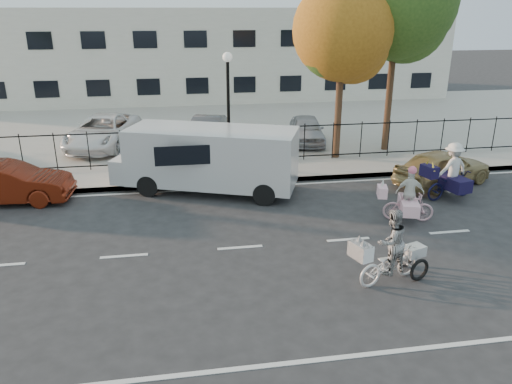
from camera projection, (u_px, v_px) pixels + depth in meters
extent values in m
plane|color=#333334|center=(240.00, 248.00, 13.23)|extent=(120.00, 120.00, 0.00)
cube|color=#A8A399|center=(221.00, 183.00, 17.87)|extent=(60.00, 0.10, 0.15)
cube|color=#A8A399|center=(219.00, 174.00, 18.85)|extent=(60.00, 2.20, 0.15)
cube|color=#A8A399|center=(203.00, 124.00, 27.08)|extent=(60.00, 15.60, 0.15)
cube|color=silver|center=(193.00, 53.00, 35.32)|extent=(34.00, 10.00, 6.00)
cylinder|color=black|center=(229.00, 116.00, 18.85)|extent=(0.12, 0.12, 4.00)
sphere|color=white|center=(227.00, 57.00, 18.11)|extent=(0.36, 0.36, 0.36)
cylinder|color=black|center=(158.00, 147.00, 18.82)|extent=(0.06, 0.06, 1.80)
cylinder|color=black|center=(177.00, 146.00, 18.93)|extent=(0.06, 0.06, 1.80)
cube|color=#59140F|center=(166.00, 131.00, 18.67)|extent=(0.85, 0.04, 0.60)
imported|color=white|center=(389.00, 264.00, 11.47)|extent=(1.80, 1.11, 0.89)
imported|color=white|center=(392.00, 242.00, 11.28)|extent=(0.91, 0.81, 1.56)
cube|color=white|center=(361.00, 251.00, 10.89)|extent=(0.46, 0.61, 0.36)
cone|color=white|center=(359.00, 239.00, 10.91)|extent=(0.14, 0.14, 0.18)
cone|color=white|center=(363.00, 243.00, 10.69)|extent=(0.14, 0.14, 0.18)
torus|color=black|center=(419.00, 270.00, 11.54)|extent=(0.55, 0.25, 0.56)
torus|color=black|center=(406.00, 256.00, 12.18)|extent=(0.55, 0.25, 0.56)
cube|color=white|center=(414.00, 251.00, 11.75)|extent=(0.58, 0.49, 0.25)
imported|color=beige|center=(408.00, 207.00, 14.77)|extent=(1.53, 0.83, 0.89)
imported|color=silver|center=(410.00, 193.00, 14.61)|extent=(0.88, 0.56, 1.39)
cube|color=#F7BCCC|center=(382.00, 192.00, 14.71)|extent=(0.40, 0.54, 0.32)
cone|color=silver|center=(383.00, 182.00, 14.61)|extent=(0.11, 0.11, 0.28)
cube|color=#F7BCCC|center=(408.00, 205.00, 14.75)|extent=(0.80, 1.24, 0.35)
sphere|color=#E36B89|center=(412.00, 170.00, 14.37)|extent=(0.25, 0.25, 0.25)
imported|color=#0F1033|center=(450.00, 185.00, 16.50)|extent=(1.92, 1.02, 0.96)
imported|color=silver|center=(453.00, 168.00, 16.30)|extent=(1.19, 0.84, 1.67)
cube|color=#140F34|center=(429.00, 171.00, 15.96)|extent=(0.44, 0.64, 0.38)
cone|color=gold|center=(427.00, 163.00, 16.07)|extent=(0.13, 0.25, 0.34)
cone|color=gold|center=(433.00, 167.00, 15.71)|extent=(0.13, 0.25, 0.34)
cube|color=#140F34|center=(451.00, 182.00, 16.47)|extent=(0.88, 1.47, 0.42)
cube|color=silver|center=(212.00, 156.00, 16.91)|extent=(6.02, 3.98, 1.88)
cube|color=silver|center=(120.00, 175.00, 16.62)|extent=(1.22, 2.09, 0.84)
cylinder|color=black|center=(154.00, 193.00, 16.06)|extent=(0.78, 0.52, 0.73)
cylinder|color=black|center=(155.00, 176.00, 17.76)|extent=(0.78, 0.52, 0.73)
cylinder|color=black|center=(275.00, 187.00, 16.67)|extent=(0.78, 0.52, 0.73)
cylinder|color=black|center=(265.00, 170.00, 18.37)|extent=(0.78, 0.52, 0.73)
imported|color=#601A0B|center=(7.00, 183.00, 16.09)|extent=(4.12, 1.69, 1.33)
imported|color=tan|center=(443.00, 168.00, 17.71)|extent=(4.11, 2.80, 1.30)
imported|color=white|center=(103.00, 131.00, 22.05)|extent=(3.40, 5.40, 1.39)
imported|color=#494C51|center=(207.00, 131.00, 22.38)|extent=(2.34, 4.02, 1.25)
imported|color=#A4A5AC|center=(307.00, 130.00, 22.78)|extent=(1.93, 3.73, 1.21)
cylinder|color=#442D1D|center=(339.00, 106.00, 20.03)|extent=(0.28, 0.28, 4.53)
sphere|color=#9F6219|center=(343.00, 30.00, 19.02)|extent=(3.88, 3.88, 3.88)
sphere|color=#9F6219|center=(353.00, 47.00, 19.50)|extent=(2.85, 2.85, 2.85)
cylinder|color=#442D1D|center=(390.00, 89.00, 21.01)|extent=(0.28, 0.28, 5.50)
sphere|color=#385B1E|center=(398.00, 0.00, 19.79)|extent=(4.71, 4.71, 4.71)
sphere|color=#385B1E|center=(406.00, 20.00, 20.32)|extent=(3.46, 3.46, 3.46)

